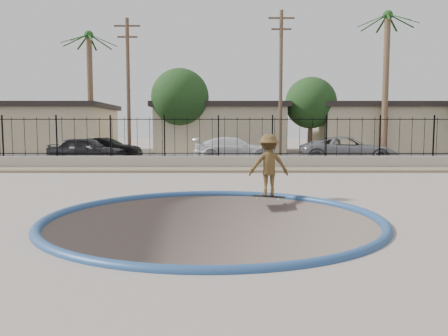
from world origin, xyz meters
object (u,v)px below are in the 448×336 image
at_px(car_d, 348,150).
at_px(skateboard, 268,196).
at_px(car_b, 106,149).
at_px(skater, 269,169).
at_px(car_a, 87,150).
at_px(car_c, 234,149).

bearing_deg(car_d, skateboard, 159.90).
relative_size(skateboard, car_b, 0.23).
xyz_separation_m(skater, car_a, (-8.49, 11.80, -0.08)).
bearing_deg(skateboard, car_b, 143.67).
bearing_deg(car_c, car_d, -105.30).
xyz_separation_m(car_a, car_b, (0.57, 1.60, -0.05)).
relative_size(skater, skateboard, 1.81).
bearing_deg(skater, car_b, -61.74).
relative_size(car_a, car_d, 0.82).
xyz_separation_m(car_c, car_d, (6.06, -1.60, 0.02)).
distance_m(car_a, car_b, 1.70).
bearing_deg(car_b, skater, -146.30).
bearing_deg(car_c, car_b, 89.48).
xyz_separation_m(skater, car_b, (-7.93, 13.40, -0.12)).
bearing_deg(car_d, car_b, 87.98).
bearing_deg(car_b, car_a, 163.63).
bearing_deg(car_c, skateboard, -178.00).
bearing_deg(car_d, car_a, 94.79).
height_order(skater, skateboard, skater).
distance_m(car_b, car_d, 13.50).
distance_m(car_b, car_c, 7.34).
bearing_deg(skateboard, car_d, 88.17).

